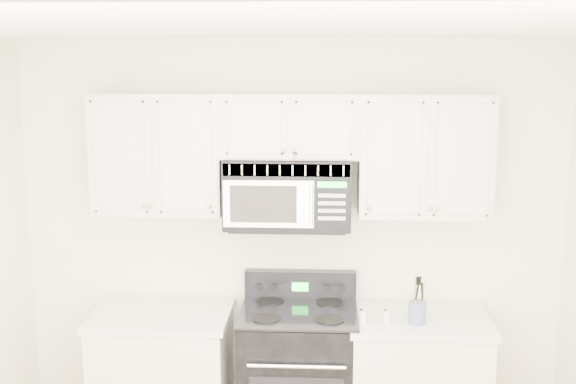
{
  "coord_description": "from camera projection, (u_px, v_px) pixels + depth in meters",
  "views": [
    {
      "loc": [
        0.22,
        -2.81,
        2.5
      ],
      "look_at": [
        0.0,
        1.3,
        1.71
      ],
      "focal_mm": 45.0,
      "sensor_mm": 36.0,
      "label": 1
    }
  ],
  "objects": [
    {
      "name": "upper_cabinets",
      "position": [
        290.0,
        148.0,
        4.43
      ],
      "size": [
        2.44,
        0.37,
        0.75
      ],
      "color": "beige",
      "rests_on": "ground"
    },
    {
      "name": "room",
      "position": [
        271.0,
        348.0,
        3.0
      ],
      "size": [
        3.51,
        3.51,
        2.61
      ],
      "color": "brown",
      "rests_on": "ground"
    },
    {
      "name": "range",
      "position": [
        299.0,
        378.0,
        4.56
      ],
      "size": [
        0.73,
        0.66,
        1.11
      ],
      "color": "black",
      "rests_on": "ground"
    },
    {
      "name": "microwave",
      "position": [
        288.0,
        192.0,
        4.45
      ],
      "size": [
        0.77,
        0.44,
        0.43
      ],
      "color": "black",
      "rests_on": "ground"
    },
    {
      "name": "shaker_pepper",
      "position": [
        387.0,
        316.0,
        4.29
      ],
      "size": [
        0.04,
        0.04,
        0.1
      ],
      "color": "silver",
      "rests_on": "base_cabinet_right"
    },
    {
      "name": "base_cabinet_left",
      "position": [
        165.0,
        384.0,
        4.62
      ],
      "size": [
        0.86,
        0.65,
        0.92
      ],
      "color": "beige",
      "rests_on": "ground"
    },
    {
      "name": "shaker_salt",
      "position": [
        363.0,
        316.0,
        4.28
      ],
      "size": [
        0.04,
        0.04,
        0.11
      ],
      "color": "silver",
      "rests_on": "base_cabinet_right"
    },
    {
      "name": "utensil_crock",
      "position": [
        417.0,
        311.0,
        4.3
      ],
      "size": [
        0.11,
        0.11,
        0.29
      ],
      "color": "#40496F",
      "rests_on": "base_cabinet_right"
    }
  ]
}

